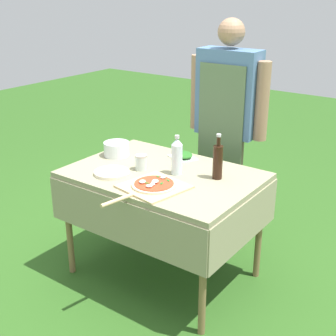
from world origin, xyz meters
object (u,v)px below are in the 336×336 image
object	(u,v)px
prep_table	(163,185)
sauce_jar	(141,163)
plate_stack	(112,173)
person_cook	(227,115)
pizza_on_peel	(152,186)
water_bottle	(177,156)
mixing_tub	(117,149)
oil_bottle	(218,161)
herb_container	(183,155)

from	to	relation	value
prep_table	sauce_jar	distance (m)	0.20
plate_stack	person_cook	bearing A→B (deg)	73.21
pizza_on_peel	water_bottle	bearing A→B (deg)	103.23
prep_table	water_bottle	size ratio (longest dim) A/B	4.72
sauce_jar	mixing_tub	bearing A→B (deg)	161.03
oil_bottle	sauce_jar	world-z (taller)	oil_bottle
sauce_jar	herb_container	bearing A→B (deg)	74.46
herb_container	mixing_tub	size ratio (longest dim) A/B	1.29
oil_bottle	sauce_jar	distance (m)	0.50
person_cook	pizza_on_peel	xyz separation A→B (m)	(0.05, -0.96, -0.21)
mixing_tub	herb_container	bearing A→B (deg)	30.31
herb_container	pizza_on_peel	bearing A→B (deg)	-74.65
water_bottle	sauce_jar	world-z (taller)	water_bottle
prep_table	mixing_tub	bearing A→B (deg)	171.84
oil_bottle	plate_stack	size ratio (longest dim) A/B	1.27
person_cook	oil_bottle	xyz separation A→B (m)	(0.28, -0.61, -0.11)
mixing_tub	sauce_jar	bearing A→B (deg)	-18.97
oil_bottle	mixing_tub	world-z (taller)	oil_bottle
person_cook	herb_container	xyz separation A→B (m)	(-0.09, -0.44, -0.20)
oil_bottle	water_bottle	size ratio (longest dim) A/B	1.12
pizza_on_peel	herb_container	size ratio (longest dim) A/B	2.52
person_cook	sauce_jar	distance (m)	0.81
person_cook	sauce_jar	world-z (taller)	person_cook
person_cook	prep_table	bearing A→B (deg)	86.02
person_cook	mixing_tub	xyz separation A→B (m)	(-0.48, -0.67, -0.17)
water_bottle	oil_bottle	bearing A→B (deg)	19.35
pizza_on_peel	mixing_tub	bearing A→B (deg)	162.00
prep_table	person_cook	world-z (taller)	person_cook
mixing_tub	oil_bottle	bearing A→B (deg)	4.19
prep_table	sauce_jar	size ratio (longest dim) A/B	12.01
water_bottle	plate_stack	size ratio (longest dim) A/B	1.13
oil_bottle	person_cook	bearing A→B (deg)	114.79
mixing_tub	plate_stack	world-z (taller)	mixing_tub
mixing_tub	prep_table	bearing A→B (deg)	-8.16
mixing_tub	plate_stack	size ratio (longest dim) A/B	0.79
pizza_on_peel	sauce_jar	world-z (taller)	sauce_jar
person_cook	sauce_jar	size ratio (longest dim) A/B	16.65
prep_table	water_bottle	world-z (taller)	water_bottle
prep_table	water_bottle	xyz separation A→B (m)	(0.08, 0.04, 0.20)
plate_stack	herb_container	bearing A→B (deg)	68.84
prep_table	pizza_on_peel	bearing A→B (deg)	-68.08
prep_table	herb_container	bearing A→B (deg)	99.91
herb_container	mixing_tub	distance (m)	0.46
person_cook	plate_stack	distance (m)	1.00
herb_container	sauce_jar	world-z (taller)	sauce_jar
plate_stack	sauce_jar	size ratio (longest dim) A/B	2.26
pizza_on_peel	herb_container	distance (m)	0.54
oil_bottle	plate_stack	xyz separation A→B (m)	(-0.57, -0.33, -0.10)
sauce_jar	plate_stack	bearing A→B (deg)	-121.12
pizza_on_peel	herb_container	world-z (taller)	pizza_on_peel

